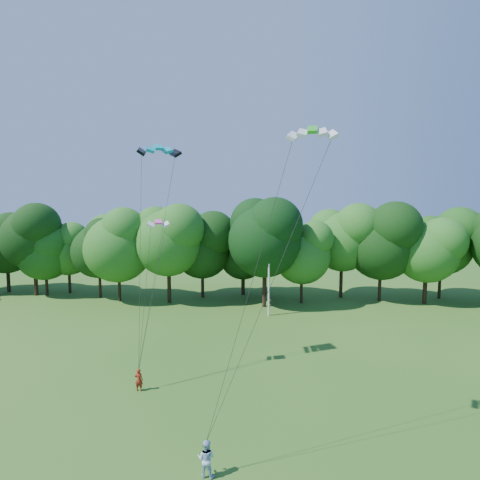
{
  "coord_description": "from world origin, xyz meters",
  "views": [
    {
      "loc": [
        2.12,
        -14.88,
        13.32
      ],
      "look_at": [
        -0.05,
        13.0,
        10.57
      ],
      "focal_mm": 28.0,
      "sensor_mm": 36.0,
      "label": 1
    }
  ],
  "objects": [
    {
      "name": "utility_pole",
      "position": [
        2.14,
        28.64,
        4.39
      ],
      "size": [
        1.71,
        0.25,
        8.56
      ],
      "rotation": [
        0.0,
        0.0,
        0.1
      ],
      "color": "silver",
      "rests_on": "ground"
    },
    {
      "name": "tree_back_center",
      "position": [
        1.57,
        32.5,
        9.29
      ],
      "size": [
        10.22,
        10.22,
        14.87
      ],
      "color": "#332113",
      "rests_on": "ground"
    },
    {
      "name": "kite_flyer_left",
      "position": [
        -7.03,
        9.96,
        0.81
      ],
      "size": [
        0.61,
        0.41,
        1.62
      ],
      "primitive_type": "imported",
      "rotation": [
        0.0,
        0.0,
        3.11
      ],
      "color": "maroon",
      "rests_on": "ground"
    },
    {
      "name": "kite_pink",
      "position": [
        -6.16,
        12.53,
        11.93
      ],
      "size": [
        1.78,
        1.22,
        0.35
      ],
      "rotation": [
        0.0,
        0.0,
        0.29
      ],
      "color": "#FD46BB",
      "rests_on": "ground"
    },
    {
      "name": "kite_green",
      "position": [
        4.22,
        4.25,
        16.94
      ],
      "size": [
        2.47,
        1.3,
        0.58
      ],
      "rotation": [
        0.0,
        0.0,
        -0.11
      ],
      "color": "green",
      "rests_on": "ground"
    },
    {
      "name": "kite_teal",
      "position": [
        -6.23,
        13.23,
        17.51
      ],
      "size": [
        3.42,
        2.55,
        0.64
      ],
      "rotation": [
        0.0,
        0.0,
        0.42
      ],
      "color": "#0595AF",
      "rests_on": "ground"
    },
    {
      "name": "tree_back_west",
      "position": [
        -30.01,
        36.13,
        7.78
      ],
      "size": [
        8.57,
        8.57,
        12.46
      ],
      "color": "#322014",
      "rests_on": "ground"
    },
    {
      "name": "kite_flyer_right",
      "position": [
        -0.86,
        2.05,
        0.92
      ],
      "size": [
        1.0,
        0.83,
        1.84
      ],
      "primitive_type": "imported",
      "rotation": [
        0.0,
        0.0,
        2.98
      ],
      "color": "#A6C3E6",
      "rests_on": "ground"
    }
  ]
}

